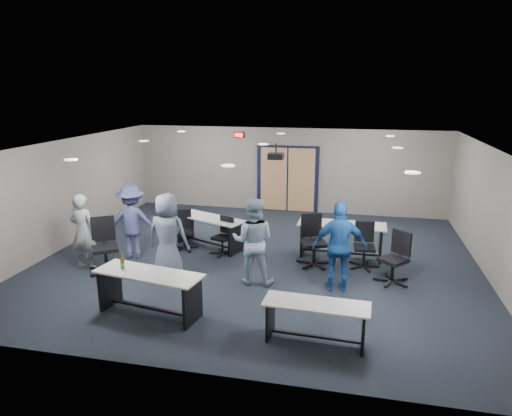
% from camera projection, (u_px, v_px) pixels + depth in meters
% --- Properties ---
extents(floor, '(10.00, 10.00, 0.00)m').
position_uv_depth(floor, '(259.00, 260.00, 10.80)').
color(floor, black).
rests_on(floor, ground).
extents(back_wall, '(10.00, 0.04, 2.70)m').
position_uv_depth(back_wall, '(288.00, 170.00, 14.69)').
color(back_wall, gray).
rests_on(back_wall, floor).
extents(front_wall, '(10.00, 0.04, 2.70)m').
position_uv_depth(front_wall, '(190.00, 286.00, 6.20)').
color(front_wall, gray).
rests_on(front_wall, floor).
extents(left_wall, '(0.04, 9.00, 2.70)m').
position_uv_depth(left_wall, '(65.00, 194.00, 11.48)').
color(left_wall, gray).
rests_on(left_wall, floor).
extents(right_wall, '(0.04, 9.00, 2.70)m').
position_uv_depth(right_wall, '(495.00, 218.00, 9.41)').
color(right_wall, gray).
rests_on(right_wall, floor).
extents(ceiling, '(10.00, 9.00, 0.04)m').
position_uv_depth(ceiling, '(259.00, 146.00, 10.10)').
color(ceiling, white).
rests_on(ceiling, back_wall).
extents(double_door, '(2.00, 0.07, 2.20)m').
position_uv_depth(double_door, '(288.00, 180.00, 14.73)').
color(double_door, black).
rests_on(double_door, back_wall).
extents(exit_sign, '(0.32, 0.07, 0.18)m').
position_uv_depth(exit_sign, '(239.00, 135.00, 14.68)').
color(exit_sign, black).
rests_on(exit_sign, back_wall).
extents(ceiling_projector, '(0.35, 0.32, 0.37)m').
position_uv_depth(ceiling_projector, '(276.00, 156.00, 10.58)').
color(ceiling_projector, black).
rests_on(ceiling_projector, ceiling).
extents(ceiling_can_lights, '(6.24, 5.74, 0.02)m').
position_uv_depth(ceiling_can_lights, '(261.00, 146.00, 10.34)').
color(ceiling_can_lights, silver).
rests_on(ceiling_can_lights, ceiling).
extents(table_front_left, '(2.05, 0.97, 1.09)m').
position_uv_depth(table_front_left, '(149.00, 285.00, 8.10)').
color(table_front_left, '#AEADA4').
rests_on(table_front_left, floor).
extents(table_front_right, '(1.70, 0.64, 0.68)m').
position_uv_depth(table_front_right, '(316.00, 316.00, 7.22)').
color(table_front_right, '#AEADA4').
rests_on(table_front_right, floor).
extents(table_back_left, '(2.01, 1.34, 0.91)m').
position_uv_depth(table_back_left, '(210.00, 227.00, 11.53)').
color(table_back_left, '#AEADA4').
rests_on(table_back_left, floor).
extents(table_back_right, '(2.07, 0.74, 0.83)m').
position_uv_depth(table_back_right, '(341.00, 234.00, 10.84)').
color(table_back_right, '#AEADA4').
rests_on(table_back_right, floor).
extents(chair_back_a, '(0.83, 0.83, 0.99)m').
position_uv_depth(chair_back_a, '(184.00, 230.00, 11.36)').
color(chair_back_a, black).
rests_on(chair_back_a, floor).
extents(chair_back_b, '(0.75, 0.75, 0.92)m').
position_uv_depth(chair_back_b, '(222.00, 236.00, 11.03)').
color(chair_back_b, black).
rests_on(chair_back_b, floor).
extents(chair_back_c, '(0.97, 0.97, 1.17)m').
position_uv_depth(chair_back_c, '(314.00, 241.00, 10.31)').
color(chair_back_c, black).
rests_on(chair_back_c, floor).
extents(chair_back_d, '(0.69, 0.69, 1.03)m').
position_uv_depth(chair_back_d, '(365.00, 246.00, 10.20)').
color(chair_back_d, black).
rests_on(chair_back_d, floor).
extents(chair_loose_left, '(1.05, 1.05, 1.21)m').
position_uv_depth(chair_loose_left, '(105.00, 246.00, 9.94)').
color(chair_loose_left, black).
rests_on(chair_loose_left, floor).
extents(chair_loose_right, '(0.97, 0.97, 1.09)m').
position_uv_depth(chair_loose_right, '(393.00, 258.00, 9.40)').
color(chair_loose_right, black).
rests_on(chair_loose_right, floor).
extents(person_gray, '(0.65, 0.44, 1.73)m').
position_uv_depth(person_gray, '(83.00, 232.00, 10.07)').
color(person_gray, '#91999E').
rests_on(person_gray, floor).
extents(person_plaid, '(0.91, 0.61, 1.83)m').
position_uv_depth(person_plaid, '(168.00, 235.00, 9.66)').
color(person_plaid, slate).
rests_on(person_plaid, floor).
extents(person_lightblue, '(0.90, 0.72, 1.82)m').
position_uv_depth(person_lightblue, '(253.00, 241.00, 9.32)').
color(person_lightblue, '#93ADC3').
rests_on(person_lightblue, floor).
extents(person_navy, '(1.12, 0.59, 1.83)m').
position_uv_depth(person_navy, '(340.00, 247.00, 8.99)').
color(person_navy, '#1D54A0').
rests_on(person_navy, floor).
extents(person_back, '(1.28, 0.93, 1.77)m').
position_uv_depth(person_back, '(132.00, 222.00, 10.74)').
color(person_back, '#454B7D').
rests_on(person_back, floor).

